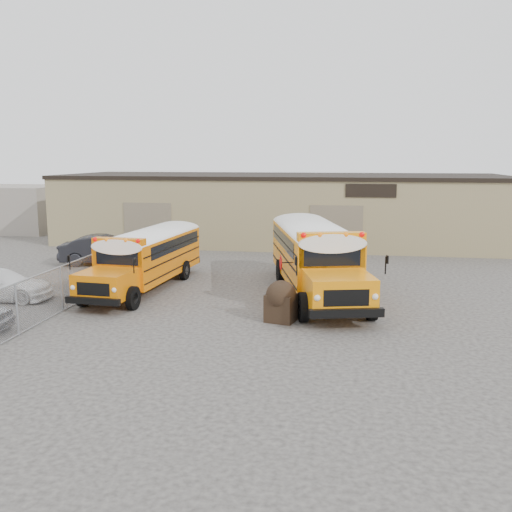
% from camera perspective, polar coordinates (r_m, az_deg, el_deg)
% --- Properties ---
extents(ground, '(120.00, 120.00, 0.00)m').
position_cam_1_polar(ground, '(21.21, -4.18, -6.30)').
color(ground, '#32302E').
rests_on(ground, ground).
extents(warehouse, '(30.20, 10.20, 4.67)m').
position_cam_1_polar(warehouse, '(40.22, 2.51, 4.87)').
color(warehouse, '#908158').
rests_on(warehouse, ground).
extents(chainlink_fence, '(0.07, 18.07, 1.81)m').
position_cam_1_polar(chainlink_fence, '(25.73, -15.71, -1.68)').
color(chainlink_fence, gray).
rests_on(chainlink_fence, ground).
extents(distant_building_left, '(8.00, 6.00, 3.60)m').
position_cam_1_polar(distant_building_left, '(49.84, -23.25, 4.40)').
color(distant_building_left, gray).
rests_on(distant_building_left, ground).
extents(school_bus_left, '(3.11, 9.28, 2.68)m').
position_cam_1_polar(school_bus_left, '(31.44, -6.70, 1.88)').
color(school_bus_left, orange).
rests_on(school_bus_left, ground).
extents(school_bus_right, '(5.14, 11.00, 3.13)m').
position_cam_1_polar(school_bus_right, '(31.26, 3.76, 2.37)').
color(school_bus_right, orange).
rests_on(school_bus_right, ground).
extents(tarp_bundle, '(1.20, 1.13, 1.51)m').
position_cam_1_polar(tarp_bundle, '(20.69, 2.52, -4.47)').
color(tarp_bundle, black).
rests_on(tarp_bundle, ground).
extents(car_dark, '(5.14, 2.60, 1.62)m').
position_cam_1_polar(car_dark, '(32.62, -14.80, 0.59)').
color(car_dark, black).
rests_on(car_dark, ground).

